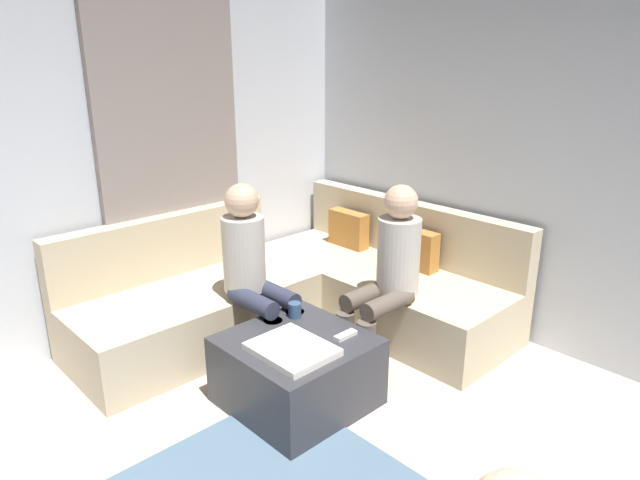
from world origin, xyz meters
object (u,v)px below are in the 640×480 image
object	(u,v)px
game_remote	(346,335)
sectional_couch	(303,291)
person_on_couch_side	(253,268)
person_on_couch_back	(388,270)
coffee_mug	(295,310)
ottoman	(297,371)

from	to	relation	value
game_remote	sectional_couch	bearing A→B (deg)	152.20
game_remote	person_on_couch_side	xyz separation A→B (m)	(-0.76, -0.08, 0.23)
person_on_couch_back	person_on_couch_side	distance (m)	0.88
person_on_couch_back	person_on_couch_side	xyz separation A→B (m)	(-0.63, -0.61, 0.00)
coffee_mug	person_on_couch_back	world-z (taller)	person_on_couch_back
sectional_couch	person_on_couch_back	bearing A→B (deg)	4.08
ottoman	person_on_couch_back	xyz separation A→B (m)	(0.05, 0.75, 0.45)
sectional_couch	coffee_mug	size ratio (longest dim) A/B	26.84
coffee_mug	person_on_couch_side	size ratio (longest dim) A/B	0.08
person_on_couch_side	game_remote	bearing A→B (deg)	95.99
person_on_couch_side	ottoman	bearing A→B (deg)	76.38
sectional_couch	person_on_couch_back	distance (m)	0.86
ottoman	person_on_couch_side	size ratio (longest dim) A/B	0.63
ottoman	game_remote	distance (m)	0.36
sectional_couch	ottoman	bearing A→B (deg)	-43.84
person_on_couch_side	sectional_couch	bearing A→B (deg)	-165.17
game_remote	person_on_couch_back	distance (m)	0.59
ottoman	coffee_mug	world-z (taller)	coffee_mug
ottoman	person_on_couch_side	xyz separation A→B (m)	(-0.58, 0.14, 0.45)
ottoman	person_on_couch_side	distance (m)	0.75
sectional_couch	coffee_mug	xyz separation A→B (m)	(0.51, -0.52, 0.19)
ottoman	person_on_couch_side	bearing A→B (deg)	166.38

